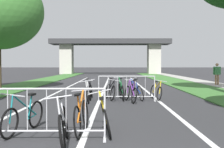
{
  "coord_description": "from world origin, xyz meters",
  "views": [
    {
      "loc": [
        0.62,
        -2.47,
        1.52
      ],
      "look_at": [
        0.48,
        16.23,
        0.9
      ],
      "focal_mm": 45.82,
      "sensor_mm": 36.0,
      "label": 1
    }
  ],
  "objects_px": {
    "bicycle_purple_3": "(131,93)",
    "bicycle_black_10": "(110,91)",
    "bicycle_teal_4": "(24,117)",
    "bicycle_green_8": "(121,91)",
    "bicycle_yellow_1": "(156,92)",
    "bicycle_white_9": "(88,93)",
    "crowd_barrier_nearest": "(47,114)",
    "bicycle_silver_5": "(63,125)",
    "crowd_barrier_second": "(127,88)",
    "pedestrian_in_red_jacket": "(217,72)",
    "bicycle_yellow_11": "(105,117)",
    "bicycle_black_0": "(90,91)",
    "bicycle_orange_7": "(82,116)",
    "bicycle_blue_2": "(136,91)"
  },
  "relations": [
    {
      "from": "bicycle_black_0",
      "to": "bicycle_blue_2",
      "type": "relative_size",
      "value": 0.97
    },
    {
      "from": "bicycle_green_8",
      "to": "bicycle_orange_7",
      "type": "bearing_deg",
      "value": -104.78
    },
    {
      "from": "bicycle_silver_5",
      "to": "pedestrian_in_red_jacket",
      "type": "distance_m",
      "value": 17.15
    },
    {
      "from": "bicycle_teal_4",
      "to": "bicycle_white_9",
      "type": "relative_size",
      "value": 1.07
    },
    {
      "from": "crowd_barrier_second",
      "to": "bicycle_green_8",
      "type": "distance_m",
      "value": 0.44
    },
    {
      "from": "bicycle_yellow_1",
      "to": "bicycle_orange_7",
      "type": "bearing_deg",
      "value": 59.19
    },
    {
      "from": "bicycle_yellow_1",
      "to": "bicycle_white_9",
      "type": "distance_m",
      "value": 2.98
    },
    {
      "from": "bicycle_green_8",
      "to": "bicycle_yellow_11",
      "type": "xyz_separation_m",
      "value": [
        -0.5,
        -6.02,
        -0.02
      ]
    },
    {
      "from": "bicycle_teal_4",
      "to": "pedestrian_in_red_jacket",
      "type": "xyz_separation_m",
      "value": [
        9.31,
        14.08,
        0.62
      ]
    },
    {
      "from": "bicycle_teal_4",
      "to": "bicycle_green_8",
      "type": "height_order",
      "value": "bicycle_green_8"
    },
    {
      "from": "bicycle_yellow_1",
      "to": "bicycle_orange_7",
      "type": "distance_m",
      "value": 6.58
    },
    {
      "from": "bicycle_purple_3",
      "to": "bicycle_teal_4",
      "type": "relative_size",
      "value": 0.95
    },
    {
      "from": "bicycle_black_10",
      "to": "bicycle_orange_7",
      "type": "bearing_deg",
      "value": 71.53
    },
    {
      "from": "bicycle_teal_4",
      "to": "bicycle_green_8",
      "type": "bearing_deg",
      "value": -98.15
    },
    {
      "from": "bicycle_purple_3",
      "to": "bicycle_black_10",
      "type": "bearing_deg",
      "value": 124.75
    },
    {
      "from": "bicycle_silver_5",
      "to": "crowd_barrier_nearest",
      "type": "bearing_deg",
      "value": -49.85
    },
    {
      "from": "bicycle_blue_2",
      "to": "bicycle_teal_4",
      "type": "height_order",
      "value": "bicycle_blue_2"
    },
    {
      "from": "crowd_barrier_second",
      "to": "pedestrian_in_red_jacket",
      "type": "bearing_deg",
      "value": 51.15
    },
    {
      "from": "crowd_barrier_second",
      "to": "pedestrian_in_red_jacket",
      "type": "xyz_separation_m",
      "value": [
        6.8,
        8.44,
        0.46
      ]
    },
    {
      "from": "bicycle_orange_7",
      "to": "bicycle_black_10",
      "type": "height_order",
      "value": "bicycle_orange_7"
    },
    {
      "from": "crowd_barrier_second",
      "to": "bicycle_teal_4",
      "type": "relative_size",
      "value": 1.39
    },
    {
      "from": "bicycle_blue_2",
      "to": "bicycle_silver_5",
      "type": "xyz_separation_m",
      "value": [
        -1.91,
        -6.91,
        -0.0
      ]
    },
    {
      "from": "bicycle_yellow_11",
      "to": "bicycle_green_8",
      "type": "bearing_deg",
      "value": 79.78
    },
    {
      "from": "bicycle_green_8",
      "to": "bicycle_yellow_11",
      "type": "height_order",
      "value": "bicycle_green_8"
    },
    {
      "from": "bicycle_purple_3",
      "to": "bicycle_orange_7",
      "type": "relative_size",
      "value": 0.95
    },
    {
      "from": "bicycle_purple_3",
      "to": "bicycle_green_8",
      "type": "bearing_deg",
      "value": 103.06
    },
    {
      "from": "crowd_barrier_second",
      "to": "bicycle_yellow_11",
      "type": "bearing_deg",
      "value": -97.18
    },
    {
      "from": "bicycle_purple_3",
      "to": "bicycle_yellow_11",
      "type": "xyz_separation_m",
      "value": [
        -0.86,
        -5.27,
        0.0
      ]
    },
    {
      "from": "bicycle_yellow_11",
      "to": "pedestrian_in_red_jacket",
      "type": "xyz_separation_m",
      "value": [
        7.51,
        14.1,
        0.62
      ]
    },
    {
      "from": "bicycle_purple_3",
      "to": "bicycle_teal_4",
      "type": "distance_m",
      "value": 5.88
    },
    {
      "from": "crowd_barrier_nearest",
      "to": "bicycle_yellow_1",
      "type": "height_order",
      "value": "crowd_barrier_nearest"
    },
    {
      "from": "bicycle_silver_5",
      "to": "bicycle_green_8",
      "type": "distance_m",
      "value": 7.05
    },
    {
      "from": "bicycle_yellow_1",
      "to": "bicycle_black_10",
      "type": "xyz_separation_m",
      "value": [
        -1.98,
        -0.07,
        0.02
      ]
    },
    {
      "from": "crowd_barrier_nearest",
      "to": "bicycle_silver_5",
      "type": "relative_size",
      "value": 1.43
    },
    {
      "from": "bicycle_purple_3",
      "to": "bicycle_orange_7",
      "type": "xyz_separation_m",
      "value": [
        -1.39,
        -5.24,
        0.03
      ]
    },
    {
      "from": "crowd_barrier_nearest",
      "to": "bicycle_teal_4",
      "type": "relative_size",
      "value": 1.39
    },
    {
      "from": "pedestrian_in_red_jacket",
      "to": "bicycle_yellow_11",
      "type": "bearing_deg",
      "value": 50.25
    },
    {
      "from": "crowd_barrier_nearest",
      "to": "bicycle_black_0",
      "type": "xyz_separation_m",
      "value": [
        0.32,
        6.79,
        -0.17
      ]
    },
    {
      "from": "bicycle_white_9",
      "to": "bicycle_yellow_11",
      "type": "height_order",
      "value": "bicycle_white_9"
    },
    {
      "from": "bicycle_black_0",
      "to": "bicycle_black_10",
      "type": "distance_m",
      "value": 0.9
    },
    {
      "from": "bicycle_black_10",
      "to": "bicycle_silver_5",
      "type": "bearing_deg",
      "value": 70.34
    },
    {
      "from": "bicycle_blue_2",
      "to": "bicycle_purple_3",
      "type": "xyz_separation_m",
      "value": [
        -0.29,
        -0.72,
        -0.02
      ]
    },
    {
      "from": "bicycle_white_9",
      "to": "bicycle_green_8",
      "type": "bearing_deg",
      "value": -150.03
    },
    {
      "from": "bicycle_silver_5",
      "to": "bicycle_orange_7",
      "type": "distance_m",
      "value": 0.98
    },
    {
      "from": "bicycle_yellow_1",
      "to": "bicycle_yellow_11",
      "type": "bearing_deg",
      "value": 63.64
    },
    {
      "from": "bicycle_silver_5",
      "to": "bicycle_green_8",
      "type": "xyz_separation_m",
      "value": [
        1.26,
        6.94,
        0.0
      ]
    },
    {
      "from": "bicycle_teal_4",
      "to": "bicycle_orange_7",
      "type": "bearing_deg",
      "value": -166.71
    },
    {
      "from": "bicycle_silver_5",
      "to": "bicycle_white_9",
      "type": "distance_m",
      "value": 6.14
    },
    {
      "from": "bicycle_blue_2",
      "to": "bicycle_yellow_11",
      "type": "relative_size",
      "value": 1.04
    },
    {
      "from": "bicycle_black_0",
      "to": "bicycle_silver_5",
      "type": "bearing_deg",
      "value": -90.35
    }
  ]
}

